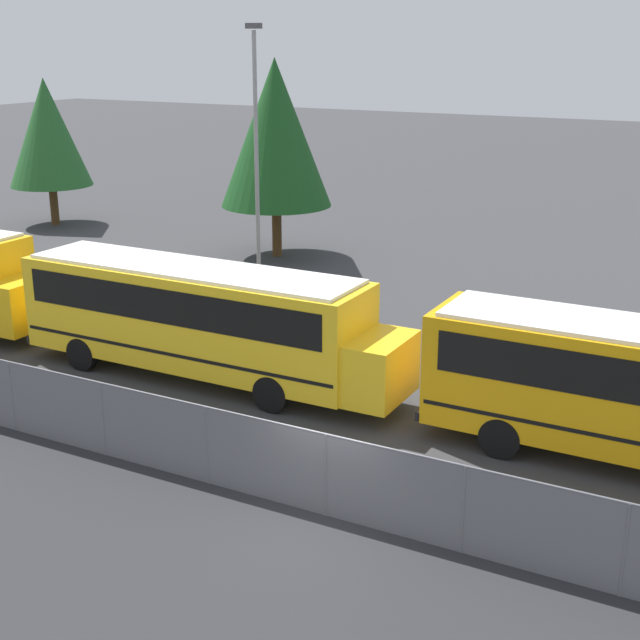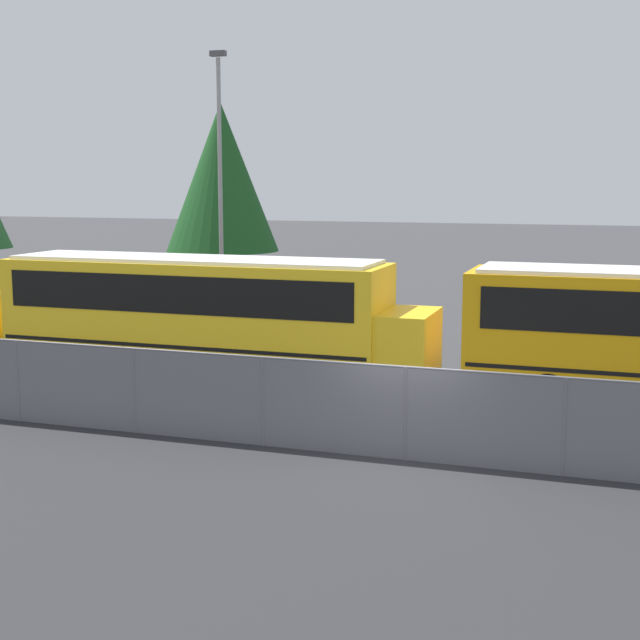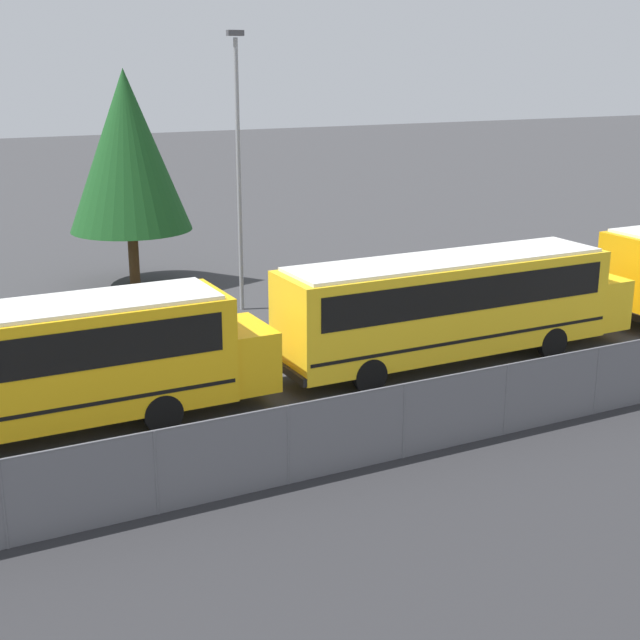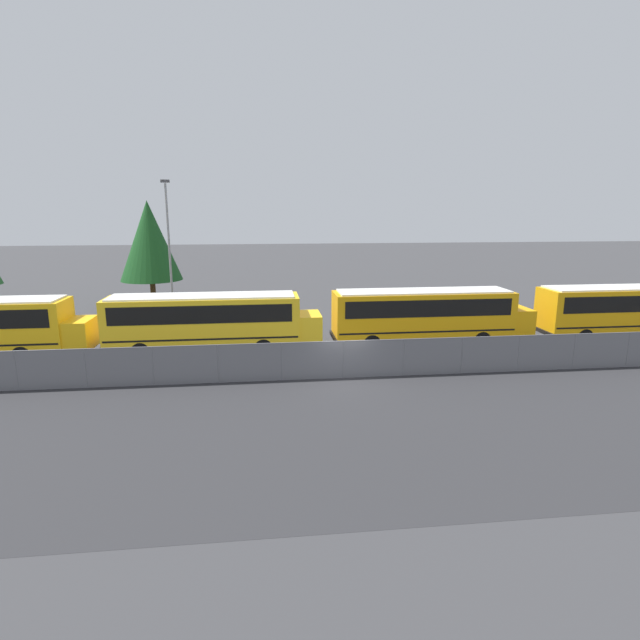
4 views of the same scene
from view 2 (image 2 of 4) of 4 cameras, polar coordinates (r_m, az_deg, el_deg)
The scene contains 6 objects.
ground_plane at distance 17.99m, azimuth 5.45°, elevation -8.91°, with size 200.00×200.00×0.00m, color #38383A.
road_strip at distance 12.62m, azimuth -1.08°, elevation -16.87°, with size 149.17×12.00×0.01m.
fence at distance 17.71m, azimuth 5.49°, elevation -5.91°, with size 115.24×0.07×1.91m.
school_bus_3 at distance 24.78m, azimuth -7.50°, elevation 0.78°, with size 12.27×2.58×3.41m.
light_pole at distance 33.99m, azimuth -6.41°, elevation 8.87°, with size 0.60×0.24×10.21m.
tree_0 at distance 40.24m, azimuth -6.31°, elevation 9.05°, with size 5.03×5.03×8.91m.
Camera 2 is at (3.84, -16.69, 5.49)m, focal length 50.00 mm.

